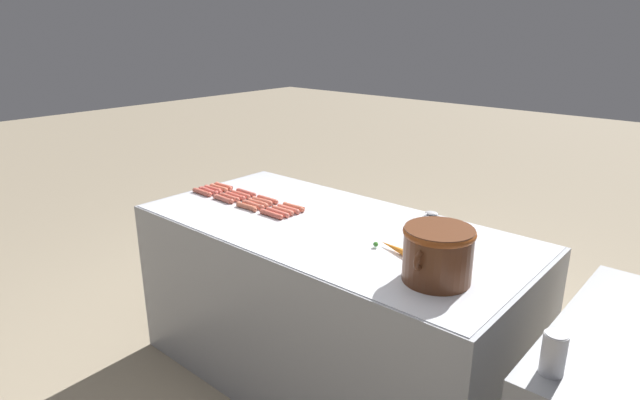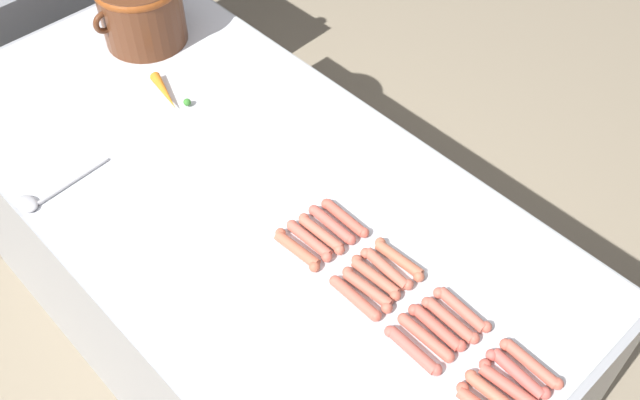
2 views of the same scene
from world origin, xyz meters
TOP-DOWN VIEW (x-y plane):
  - ground_plane at (0.00, 0.00)m, footprint 20.00×20.00m
  - griddle_counter at (0.00, 0.00)m, footprint 0.97×1.98m
  - back_cabinet at (0.16, 1.46)m, footprint 0.95×0.62m
  - hot_dog_1 at (-0.04, -0.67)m, footprint 0.03×0.16m
  - hot_dog_2 at (-0.04, -0.49)m, footprint 0.03×0.16m
  - hot_dog_3 at (-0.04, -0.29)m, footprint 0.04×0.16m
  - hot_dog_4 at (-0.00, -0.87)m, footprint 0.03×0.16m
  - hot_dog_5 at (-0.00, -0.67)m, footprint 0.03×0.16m
  - hot_dog_6 at (-0.00, -0.49)m, footprint 0.04×0.16m
  - hot_dog_7 at (-0.00, -0.29)m, footprint 0.03×0.16m
  - hot_dog_8 at (0.04, -0.87)m, footprint 0.04×0.16m
  - hot_dog_9 at (0.04, -0.67)m, footprint 0.03×0.16m
  - hot_dog_10 at (0.04, -0.48)m, footprint 0.03×0.16m
  - hot_dog_11 at (0.03, -0.29)m, footprint 0.03×0.16m
  - hot_dog_12 at (0.08, -0.87)m, footprint 0.04×0.16m
  - hot_dog_13 at (0.07, -0.68)m, footprint 0.03×0.16m
  - hot_dog_14 at (0.07, -0.48)m, footprint 0.03×0.16m
  - hot_dog_15 at (0.07, -0.29)m, footprint 0.03×0.16m
  - hot_dog_16 at (0.12, -0.87)m, footprint 0.03×0.16m
  - hot_dog_17 at (0.12, -0.68)m, footprint 0.03×0.16m
  - hot_dog_18 at (0.12, -0.48)m, footprint 0.03×0.16m
  - hot_dog_19 at (0.11, -0.30)m, footprint 0.03×0.16m
  - bean_pot at (0.19, 0.69)m, footprint 0.34×0.27m
  - serving_spoon at (-0.41, 0.31)m, footprint 0.27×0.07m
  - carrot at (0.07, 0.41)m, footprint 0.07×0.18m

SIDE VIEW (x-z plane):
  - ground_plane at x=0.00m, z-range 0.00..0.00m
  - griddle_counter at x=0.00m, z-range 0.00..0.88m
  - back_cabinet at x=0.16m, z-range 0.00..0.90m
  - serving_spoon at x=-0.41m, z-range 0.88..0.90m
  - hot_dog_1 at x=-0.04m, z-range 0.88..0.91m
  - hot_dog_2 at x=-0.04m, z-range 0.88..0.91m
  - hot_dog_3 at x=-0.04m, z-range 0.88..0.91m
  - hot_dog_4 at x=0.00m, z-range 0.88..0.91m
  - hot_dog_5 at x=0.00m, z-range 0.88..0.91m
  - hot_dog_6 at x=0.00m, z-range 0.88..0.91m
  - hot_dog_7 at x=0.00m, z-range 0.88..0.91m
  - hot_dog_8 at x=0.04m, z-range 0.88..0.91m
  - hot_dog_9 at x=0.04m, z-range 0.88..0.91m
  - hot_dog_10 at x=0.04m, z-range 0.88..0.91m
  - hot_dog_11 at x=0.03m, z-range 0.88..0.91m
  - hot_dog_12 at x=0.08m, z-range 0.88..0.91m
  - hot_dog_13 at x=0.07m, z-range 0.88..0.91m
  - hot_dog_14 at x=0.07m, z-range 0.88..0.91m
  - hot_dog_15 at x=0.07m, z-range 0.88..0.91m
  - hot_dog_16 at x=0.12m, z-range 0.88..0.91m
  - hot_dog_17 at x=0.12m, z-range 0.88..0.91m
  - hot_dog_18 at x=0.12m, z-range 0.88..0.91m
  - hot_dog_19 at x=0.11m, z-range 0.88..0.91m
  - carrot at x=0.07m, z-range 0.88..0.91m
  - bean_pot at x=0.19m, z-range 0.89..1.11m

